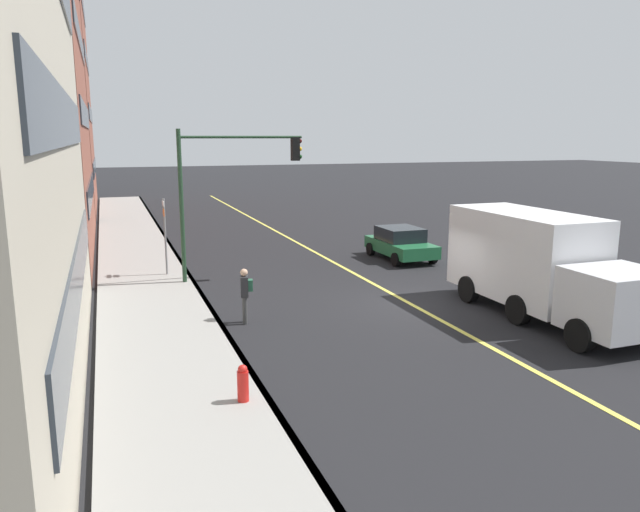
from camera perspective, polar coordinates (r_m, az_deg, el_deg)
ground at (r=20.52m, az=8.53°, el=-4.50°), size 200.00×200.00×0.00m
sidewalk_slab at (r=18.24m, az=-14.93°, el=-6.54°), size 80.00×3.52×0.15m
curb_edge at (r=18.43m, az=-9.70°, el=-6.12°), size 80.00×0.16×0.15m
lane_stripe_center at (r=20.52m, az=8.53°, el=-4.49°), size 80.00×0.16×0.01m
car_green at (r=27.72m, az=7.66°, el=1.24°), size 4.03×2.03×1.46m
truck_white at (r=19.78m, az=20.10°, el=-0.68°), size 7.50×2.50×3.19m
pedestrian_with_backpack at (r=18.11m, az=-7.12°, el=-3.38°), size 0.43×0.41×1.68m
traffic_light_mast at (r=22.96m, az=-8.61°, el=7.38°), size 0.28×4.76×5.82m
street_sign_post at (r=24.39m, az=-14.52°, el=2.24°), size 0.60×0.08×3.18m
fire_hydrant at (r=12.78m, az=-7.33°, el=-12.20°), size 0.24×0.24×0.94m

